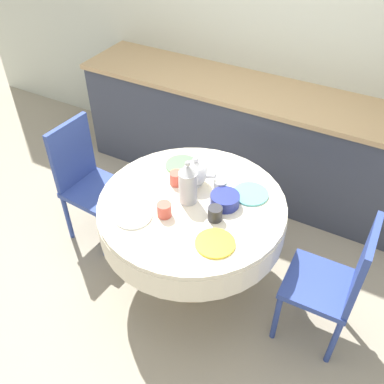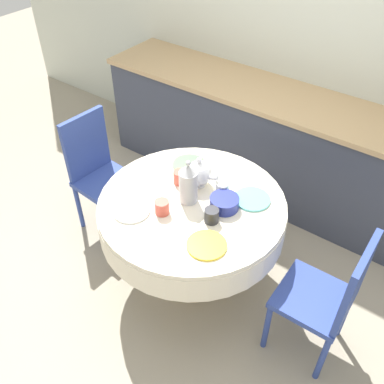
{
  "view_description": "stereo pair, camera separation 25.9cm",
  "coord_description": "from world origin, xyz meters",
  "px_view_note": "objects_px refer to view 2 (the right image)",
  "views": [
    {
      "loc": [
        0.94,
        -1.72,
        2.52
      ],
      "look_at": [
        0.0,
        0.0,
        0.83
      ],
      "focal_mm": 40.0,
      "sensor_mm": 36.0,
      "label": 1
    },
    {
      "loc": [
        1.16,
        -1.59,
        2.52
      ],
      "look_at": [
        0.0,
        0.0,
        0.83
      ],
      "focal_mm": 40.0,
      "sensor_mm": 36.0,
      "label": 2
    }
  ],
  "objects_px": {
    "coffee_carafe": "(189,183)",
    "chair_left": "(329,296)",
    "chair_right": "(98,170)",
    "teapot": "(199,173)"
  },
  "relations": [
    {
      "from": "chair_left",
      "to": "chair_right",
      "type": "distance_m",
      "value": 1.87
    },
    {
      "from": "chair_left",
      "to": "teapot",
      "type": "height_order",
      "value": "chair_left"
    },
    {
      "from": "chair_right",
      "to": "teapot",
      "type": "height_order",
      "value": "chair_right"
    },
    {
      "from": "coffee_carafe",
      "to": "chair_left",
      "type": "bearing_deg",
      "value": 0.79
    },
    {
      "from": "teapot",
      "to": "chair_left",
      "type": "bearing_deg",
      "value": -8.35
    },
    {
      "from": "chair_right",
      "to": "teapot",
      "type": "xyz_separation_m",
      "value": [
        0.87,
        0.09,
        0.31
      ]
    },
    {
      "from": "chair_left",
      "to": "chair_right",
      "type": "xyz_separation_m",
      "value": [
        -1.87,
        0.05,
        0.0
      ]
    },
    {
      "from": "coffee_carafe",
      "to": "teapot",
      "type": "relative_size",
      "value": 1.33
    },
    {
      "from": "chair_right",
      "to": "coffee_carafe",
      "type": "xyz_separation_m",
      "value": [
        0.91,
        -0.07,
        0.35
      ]
    },
    {
      "from": "coffee_carafe",
      "to": "chair_right",
      "type": "bearing_deg",
      "value": 175.86
    }
  ]
}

